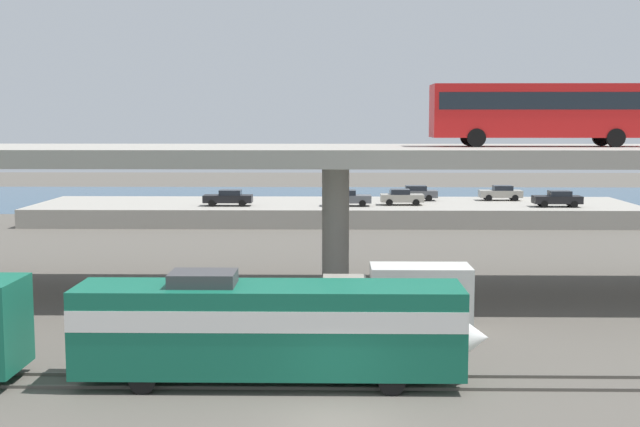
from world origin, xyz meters
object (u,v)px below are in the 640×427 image
parked_car_3 (402,197)px  parked_car_2 (347,198)px  transit_bus_on_overpass (542,109)px  parked_car_5 (414,193)px  service_truck_west (401,296)px  train_locomotive (288,325)px  parked_car_0 (501,193)px  parked_car_1 (228,198)px  parked_car_4 (558,199)px

parked_car_3 → parked_car_2: bearing=-168.7°
transit_bus_on_overpass → parked_car_5: (-3.38, 37.18, -7.83)m
service_truck_west → parked_car_2: size_ratio=1.55×
parked_car_2 → parked_car_3: same height
parked_car_2 → parked_car_3: size_ratio=1.09×
train_locomotive → parked_car_3: bearing=80.6°
train_locomotive → service_truck_west: size_ratio=2.23×
service_truck_west → parked_car_5: parked_car_5 is taller
service_truck_west → parked_car_5: (4.89, 45.56, 0.85)m
train_locomotive → parked_car_0: bearing=71.1°
service_truck_west → parked_car_2: 40.13m
service_truck_west → parked_car_1: (-13.00, 40.05, 0.85)m
parked_car_2 → parked_car_5: same height
transit_bus_on_overpass → parked_car_5: size_ratio=2.56×
train_locomotive → parked_car_3: 49.75m
service_truck_west → parked_car_0: 47.85m
parked_car_2 → parked_car_4: (19.50, -0.43, -0.00)m
parked_car_2 → parked_car_4: same height
parked_car_0 → parked_car_5: same height
parked_car_0 → parked_car_5: size_ratio=0.90×
parked_car_0 → parked_car_3: size_ratio=1.04×
train_locomotive → parked_car_1: size_ratio=3.33×
service_truck_west → parked_car_3: bearing=-94.6°
train_locomotive → parked_car_0: 56.90m
service_truck_west → parked_car_5: size_ratio=1.45×
train_locomotive → parked_car_2: bearing=86.5°
parked_car_2 → parked_car_0: bearing=20.5°
parked_car_4 → parked_car_5: (-12.74, 5.92, 0.00)m
parked_car_1 → transit_bus_on_overpass: bearing=123.9°
parked_car_1 → parked_car_3: (16.30, 1.07, -0.00)m
parked_car_4 → parked_car_1: bearing=-0.7°
parked_car_3 → parked_car_5: (1.59, 4.45, 0.00)m
parked_car_2 → parked_car_3: 5.28m
parked_car_5 → service_truck_west: bearing=83.9°
transit_bus_on_overpass → parked_car_3: 34.03m
train_locomotive → parked_car_5: bearing=79.8°
train_locomotive → transit_bus_on_overpass: bearing=51.4°
transit_bus_on_overpass → service_truck_west: bearing=-134.6°
parked_car_1 → parked_car_3: size_ratio=1.13×
train_locomotive → parked_car_0: (18.39, 53.84, 0.29)m
parked_car_3 → parked_car_0: bearing=24.8°
parked_car_5 → parked_car_3: bearing=70.4°
transit_bus_on_overpass → parked_car_2: transit_bus_on_overpass is taller
parked_car_1 → parked_car_5: size_ratio=0.97×
parked_car_1 → parked_car_4: (30.63, -0.40, -0.00)m
parked_car_2 → parked_car_3: bearing=11.3°
parked_car_2 → parked_car_3: (5.17, 1.03, -0.00)m
service_truck_west → parked_car_5: bearing=-96.1°
parked_car_1 → service_truck_west: bearing=108.0°
train_locomotive → transit_bus_on_overpass: (13.05, 16.35, 8.13)m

